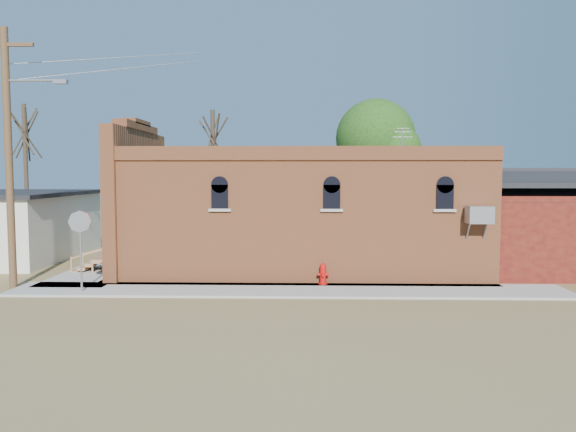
{
  "coord_description": "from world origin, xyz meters",
  "views": [
    {
      "loc": [
        1.98,
        -18.0,
        4.04
      ],
      "look_at": [
        1.4,
        3.41,
        2.4
      ],
      "focal_mm": 35.0,
      "sensor_mm": 36.0,
      "label": 1
    }
  ],
  "objects_px": {
    "fire_hydrant": "(323,274)",
    "trash_barrel": "(121,258)",
    "brick_bar": "(295,214)",
    "utility_pole": "(10,152)",
    "stop_sign": "(80,229)"
  },
  "relations": [
    {
      "from": "fire_hydrant",
      "to": "trash_barrel",
      "type": "xyz_separation_m",
      "value": [
        -8.33,
        3.2,
        0.06
      ]
    },
    {
      "from": "brick_bar",
      "to": "trash_barrel",
      "type": "relative_size",
      "value": 19.23
    },
    {
      "from": "utility_pole",
      "to": "fire_hydrant",
      "type": "height_order",
      "value": "utility_pole"
    },
    {
      "from": "brick_bar",
      "to": "stop_sign",
      "type": "bearing_deg",
      "value": -144.34
    },
    {
      "from": "fire_hydrant",
      "to": "stop_sign",
      "type": "bearing_deg",
      "value": -179.84
    },
    {
      "from": "fire_hydrant",
      "to": "brick_bar",
      "type": "bearing_deg",
      "value": 96.35
    },
    {
      "from": "brick_bar",
      "to": "trash_barrel",
      "type": "distance_m",
      "value": 7.52
    },
    {
      "from": "utility_pole",
      "to": "fire_hydrant",
      "type": "distance_m",
      "value": 11.69
    },
    {
      "from": "stop_sign",
      "to": "trash_barrel",
      "type": "relative_size",
      "value": 3.19
    },
    {
      "from": "fire_hydrant",
      "to": "stop_sign",
      "type": "height_order",
      "value": "stop_sign"
    },
    {
      "from": "stop_sign",
      "to": "trash_barrel",
      "type": "xyz_separation_m",
      "value": [
        -0.18,
        4.59,
        -1.66
      ]
    },
    {
      "from": "utility_pole",
      "to": "trash_barrel",
      "type": "bearing_deg",
      "value": 56.46
    },
    {
      "from": "brick_bar",
      "to": "utility_pole",
      "type": "relative_size",
      "value": 1.82
    },
    {
      "from": "trash_barrel",
      "to": "utility_pole",
      "type": "bearing_deg",
      "value": -123.54
    },
    {
      "from": "utility_pole",
      "to": "stop_sign",
      "type": "distance_m",
      "value": 3.83
    }
  ]
}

